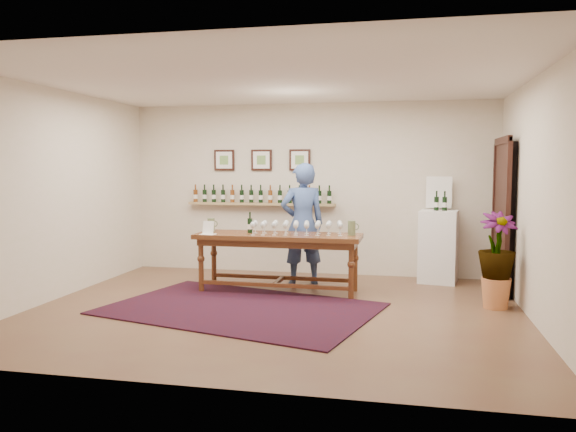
% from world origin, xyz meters
% --- Properties ---
extents(ground, '(6.00, 6.00, 0.00)m').
position_xyz_m(ground, '(0.00, 0.00, 0.00)').
color(ground, brown).
rests_on(ground, ground).
extents(room_shell, '(6.00, 6.00, 6.00)m').
position_xyz_m(room_shell, '(2.11, 1.86, 1.12)').
color(room_shell, beige).
rests_on(room_shell, ground).
extents(rug, '(3.64, 2.88, 0.02)m').
position_xyz_m(rug, '(-0.42, -0.04, 0.01)').
color(rug, '#490D0F').
rests_on(rug, ground).
extents(tasting_table, '(2.33, 0.76, 0.82)m').
position_xyz_m(tasting_table, '(-0.18, 1.01, 0.70)').
color(tasting_table, '#442111').
rests_on(tasting_table, ground).
extents(table_glasses, '(1.43, 0.51, 0.19)m').
position_xyz_m(table_glasses, '(0.07, 1.02, 0.92)').
color(table_glasses, silver).
rests_on(table_glasses, tasting_table).
extents(table_bottles, '(0.32, 0.21, 0.32)m').
position_xyz_m(table_bottles, '(-0.61, 1.10, 0.98)').
color(table_bottles, black).
rests_on(table_bottles, tasting_table).
extents(pitcher_left, '(0.13, 0.13, 0.19)m').
position_xyz_m(pitcher_left, '(-1.21, 1.10, 0.92)').
color(pitcher_left, '#5B6941').
rests_on(pitcher_left, tasting_table).
extents(pitcher_right, '(0.14, 0.14, 0.20)m').
position_xyz_m(pitcher_right, '(0.84, 1.08, 0.93)').
color(pitcher_right, '#5B6941').
rests_on(pitcher_right, tasting_table).
extents(menu_card, '(0.23, 0.18, 0.18)m').
position_xyz_m(menu_card, '(-1.14, 0.78, 0.92)').
color(menu_card, white).
rests_on(menu_card, tasting_table).
extents(display_pedestal, '(0.63, 0.63, 1.10)m').
position_xyz_m(display_pedestal, '(2.07, 2.17, 0.55)').
color(display_pedestal, white).
rests_on(display_pedestal, ground).
extents(pedestal_bottles, '(0.33, 0.13, 0.32)m').
position_xyz_m(pedestal_bottles, '(2.08, 2.15, 1.26)').
color(pedestal_bottles, black).
rests_on(pedestal_bottles, display_pedestal).
extents(info_sign, '(0.39, 0.08, 0.54)m').
position_xyz_m(info_sign, '(2.07, 2.37, 1.37)').
color(info_sign, white).
rests_on(info_sign, display_pedestal).
extents(potted_plant, '(0.67, 0.67, 1.04)m').
position_xyz_m(potted_plant, '(2.69, 0.65, 0.61)').
color(potted_plant, '#CA7743').
rests_on(potted_plant, ground).
extents(person, '(0.78, 0.66, 1.82)m').
position_xyz_m(person, '(0.06, 1.60, 0.91)').
color(person, '#384F85').
rests_on(person, ground).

